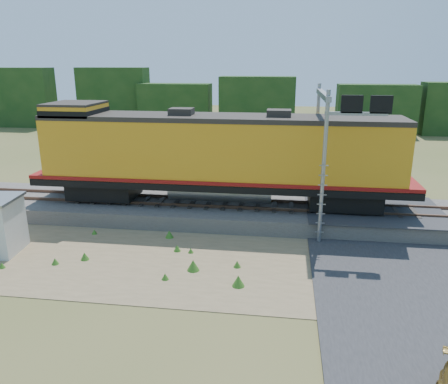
# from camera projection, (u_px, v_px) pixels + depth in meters

# --- Properties ---
(ground) EXTENTS (140.00, 140.00, 0.00)m
(ground) POSITION_uv_depth(u_px,v_px,m) (227.00, 267.00, 18.38)
(ground) COLOR #475123
(ground) RESTS_ON ground
(ballast) EXTENTS (70.00, 5.00, 0.80)m
(ballast) POSITION_uv_depth(u_px,v_px,m) (241.00, 212.00, 23.96)
(ballast) COLOR slate
(ballast) RESTS_ON ground
(rails) EXTENTS (70.00, 1.54, 0.16)m
(rails) POSITION_uv_depth(u_px,v_px,m) (241.00, 203.00, 23.82)
(rails) COLOR brown
(rails) RESTS_ON ballast
(dirt_shoulder) EXTENTS (26.00, 8.00, 0.03)m
(dirt_shoulder) POSITION_uv_depth(u_px,v_px,m) (183.00, 259.00, 19.11)
(dirt_shoulder) COLOR #8C7754
(dirt_shoulder) RESTS_ON ground
(road) EXTENTS (7.00, 66.00, 0.86)m
(road) POSITION_uv_depth(u_px,v_px,m) (396.00, 268.00, 18.13)
(road) COLOR #38383A
(road) RESTS_ON ground
(tree_line_north) EXTENTS (130.00, 3.00, 6.50)m
(tree_line_north) POSITION_uv_depth(u_px,v_px,m) (268.00, 106.00, 53.55)
(tree_line_north) COLOR #163613
(tree_line_north) RESTS_ON ground
(weed_clumps) EXTENTS (15.00, 6.20, 0.56)m
(weed_clumps) POSITION_uv_depth(u_px,v_px,m) (148.00, 261.00, 18.94)
(weed_clumps) COLOR #366D1F
(weed_clumps) RESTS_ON ground
(locomotive) EXTENTS (20.33, 3.10, 5.24)m
(locomotive) POSITION_uv_depth(u_px,v_px,m) (214.00, 155.00, 23.25)
(locomotive) COLOR black
(locomotive) RESTS_ON rails
(signal_gantry) EXTENTS (2.84, 6.20, 7.16)m
(signal_gantry) POSITION_uv_depth(u_px,v_px,m) (330.00, 124.00, 21.32)
(signal_gantry) COLOR gray
(signal_gantry) RESTS_ON ground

